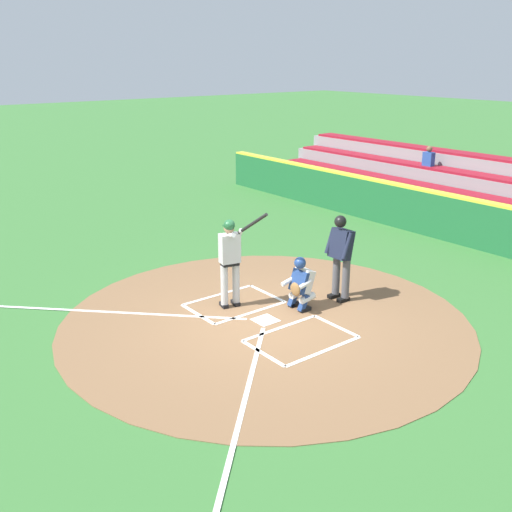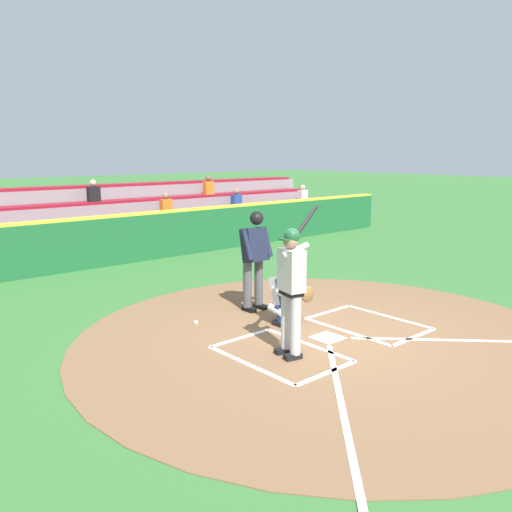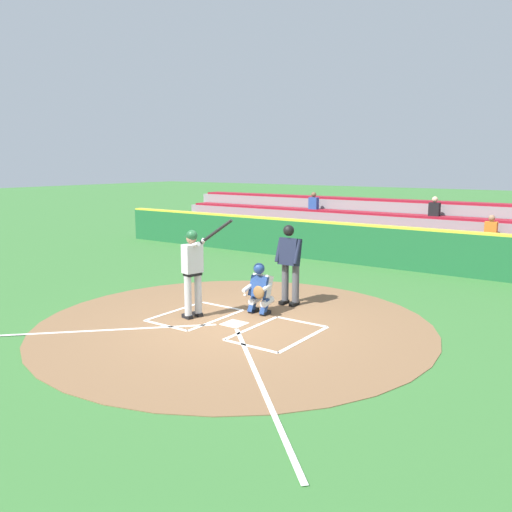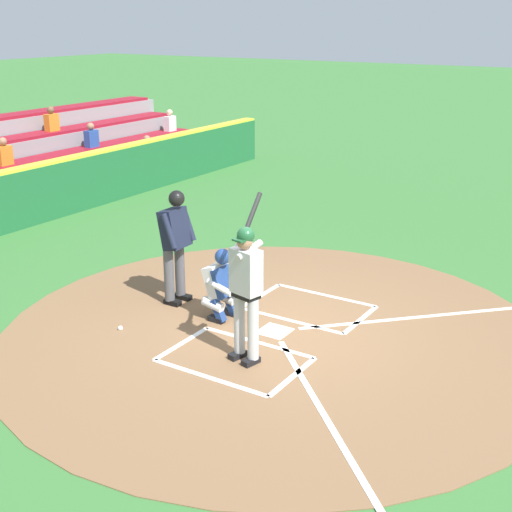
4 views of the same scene
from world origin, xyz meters
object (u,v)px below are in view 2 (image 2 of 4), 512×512
at_px(catcher, 287,291).
at_px(baseball, 196,322).
at_px(batter, 291,282).
at_px(plate_umpire, 255,254).

bearing_deg(catcher, baseball, -41.55).
distance_m(batter, plate_umpire, 2.32).
distance_m(plate_umpire, baseball, 1.67).
xyz_separation_m(batter, catcher, (-0.97, -1.05, -0.51)).
bearing_deg(baseball, plate_umpire, 178.10).
distance_m(catcher, plate_umpire, 1.11).
bearing_deg(baseball, batter, 95.59).
xyz_separation_m(catcher, baseball, (1.17, -1.04, -0.55)).
distance_m(batter, baseball, 2.35).
distance_m(catcher, baseball, 1.66).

